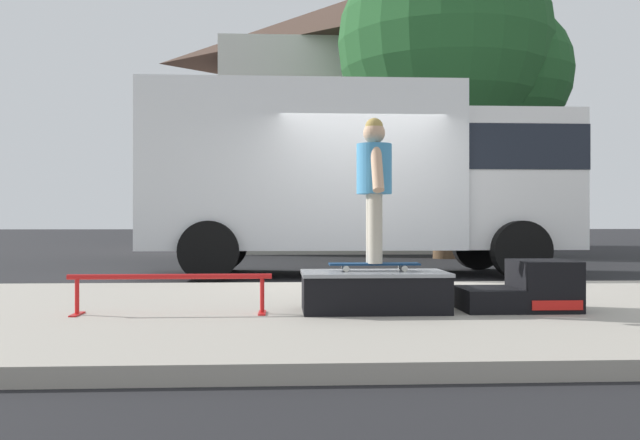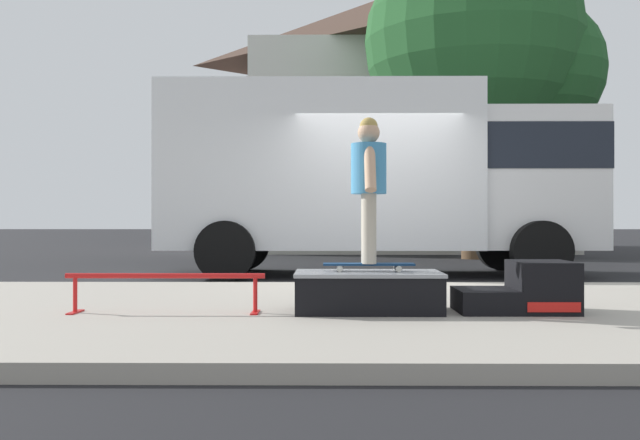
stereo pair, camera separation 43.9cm
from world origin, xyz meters
name	(u,v)px [view 2 (the right image)]	position (x,y,z in m)	size (l,w,h in m)	color
ground_plane	(386,288)	(0.00, 0.00, 0.00)	(140.00, 140.00, 0.00)	black
sidewalk_slab	(414,313)	(0.00, -3.00, 0.06)	(50.00, 5.00, 0.12)	#A8A093
skate_box	(368,290)	(-0.43, -3.36, 0.30)	(1.24, 0.69, 0.34)	black
kicker_ramp	(524,291)	(0.89, -3.36, 0.30)	(0.97, 0.61, 0.43)	black
grind_rail	(165,282)	(-2.14, -3.46, 0.38)	(1.68, 0.28, 0.33)	red
skateboard	(369,265)	(-0.43, -3.30, 0.52)	(0.78, 0.22, 0.07)	navy
skater_kid	(369,177)	(-0.43, -3.30, 1.27)	(0.30, 0.64, 1.25)	#B7AD99
box_truck	(379,172)	(0.07, 2.20, 1.70)	(6.91, 2.63, 3.05)	white
street_tree_main	(486,49)	(2.98, 7.13, 4.96)	(5.65, 5.14, 7.69)	brown
house_behind	(398,119)	(1.54, 13.30, 4.24)	(9.54, 8.23, 8.40)	silver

